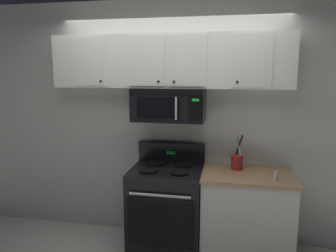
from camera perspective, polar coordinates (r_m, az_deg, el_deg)
back_wall at (r=3.67m, az=0.90°, el=0.78°), size 5.20×0.10×2.70m
stove_range at (r=3.58m, az=-0.21°, el=-14.24°), size 0.76×0.69×1.12m
over_range_microwave at (r=3.40m, az=0.16°, el=3.89°), size 0.76×0.43×0.35m
upper_cabinets at (r=3.41m, az=0.27°, el=11.47°), size 2.50×0.36×0.55m
counter_segment at (r=3.54m, az=13.77°, el=-15.13°), size 0.93×0.65×0.90m
utensil_crock_red at (r=3.45m, az=12.27°, el=-6.03°), size 0.12×0.12×0.39m
salt_shaker at (r=3.23m, az=18.71°, el=-8.36°), size 0.04×0.04×0.09m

